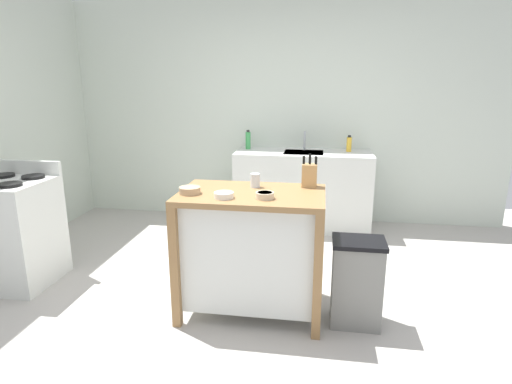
# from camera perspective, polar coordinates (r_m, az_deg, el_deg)

# --- Properties ---
(ground_plane) EXTENTS (6.20, 6.20, 0.00)m
(ground_plane) POSITION_cam_1_polar(r_m,az_deg,el_deg) (3.35, -0.48, -15.58)
(ground_plane) COLOR #ADA8A0
(ground_plane) RESTS_ON ground
(wall_back) EXTENTS (5.20, 0.10, 2.60)m
(wall_back) POSITION_cam_1_polar(r_m,az_deg,el_deg) (5.23, 3.74, 10.50)
(wall_back) COLOR silver
(wall_back) RESTS_ON ground
(wall_left) EXTENTS (0.10, 2.95, 2.60)m
(wall_left) POSITION_cam_1_polar(r_m,az_deg,el_deg) (4.84, -30.91, 8.11)
(wall_left) COLOR beige
(wall_left) RESTS_ON ground
(kitchen_island) EXTENTS (1.03, 0.65, 0.92)m
(kitchen_island) POSITION_cam_1_polar(r_m,az_deg,el_deg) (3.15, -0.57, -7.20)
(kitchen_island) COLOR olive
(kitchen_island) RESTS_ON ground
(knife_block) EXTENTS (0.11, 0.09, 0.25)m
(knife_block) POSITION_cam_1_polar(r_m,az_deg,el_deg) (3.18, 7.12, 2.27)
(knife_block) COLOR tan
(knife_block) RESTS_ON kitchen_island
(bowl_ceramic_wide) EXTENTS (0.12, 0.12, 0.04)m
(bowl_ceramic_wide) POSITION_cam_1_polar(r_m,az_deg,el_deg) (2.85, 1.19, -0.43)
(bowl_ceramic_wide) COLOR beige
(bowl_ceramic_wide) RESTS_ON kitchen_island
(bowl_ceramic_small) EXTENTS (0.13, 0.13, 0.04)m
(bowl_ceramic_small) POSITION_cam_1_polar(r_m,az_deg,el_deg) (2.88, -4.31, -0.39)
(bowl_ceramic_small) COLOR silver
(bowl_ceramic_small) RESTS_ON kitchen_island
(bowl_stoneware_deep) EXTENTS (0.15, 0.15, 0.05)m
(bowl_stoneware_deep) POSITION_cam_1_polar(r_m,az_deg,el_deg) (3.01, -8.80, 0.26)
(bowl_stoneware_deep) COLOR tan
(bowl_stoneware_deep) RESTS_ON kitchen_island
(drinking_cup) EXTENTS (0.07, 0.07, 0.10)m
(drinking_cup) POSITION_cam_1_polar(r_m,az_deg,el_deg) (3.15, -0.11, 1.56)
(drinking_cup) COLOR silver
(drinking_cup) RESTS_ON kitchen_island
(trash_bin) EXTENTS (0.36, 0.28, 0.63)m
(trash_bin) POSITION_cam_1_polar(r_m,az_deg,el_deg) (3.14, 13.24, -11.59)
(trash_bin) COLOR slate
(trash_bin) RESTS_ON ground
(sink_counter) EXTENTS (1.54, 0.60, 0.89)m
(sink_counter) POSITION_cam_1_polar(r_m,az_deg,el_deg) (5.01, 6.23, 0.34)
(sink_counter) COLOR silver
(sink_counter) RESTS_ON ground
(sink_faucet) EXTENTS (0.02, 0.02, 0.22)m
(sink_faucet) POSITION_cam_1_polar(r_m,az_deg,el_deg) (5.04, 6.48, 6.82)
(sink_faucet) COLOR #B7BCC1
(sink_faucet) RESTS_ON sink_counter
(bottle_spray_cleaner) EXTENTS (0.06, 0.06, 0.22)m
(bottle_spray_cleaner) POSITION_cam_1_polar(r_m,az_deg,el_deg) (5.08, -1.06, 6.91)
(bottle_spray_cleaner) COLOR green
(bottle_spray_cleaner) RESTS_ON sink_counter
(bottle_hand_soap) EXTENTS (0.06, 0.06, 0.19)m
(bottle_hand_soap) POSITION_cam_1_polar(r_m,az_deg,el_deg) (5.01, 12.28, 6.26)
(bottle_hand_soap) COLOR yellow
(bottle_hand_soap) RESTS_ON sink_counter
(stove) EXTENTS (0.60, 0.60, 1.01)m
(stove) POSITION_cam_1_polar(r_m,az_deg,el_deg) (4.13, -29.47, -4.63)
(stove) COLOR silver
(stove) RESTS_ON ground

